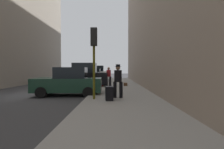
{
  "coord_description": "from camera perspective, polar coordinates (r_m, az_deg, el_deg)",
  "views": [
    {
      "loc": [
        5.52,
        -11.21,
        1.66
      ],
      "look_at": [
        5.33,
        3.98,
        1.21
      ],
      "focal_mm": 28.0,
      "sensor_mm": 36.0,
      "label": 1
    }
  ],
  "objects": [
    {
      "name": "pedestrian_with_fedora",
      "position": [
        9.26,
        1.96,
        -1.57
      ],
      "size": [
        0.51,
        0.43,
        1.78
      ],
      "color": "black",
      "rests_on": "sidewalk"
    },
    {
      "name": "parked_black_suv",
      "position": [
        16.33,
        -9.43,
        -0.55
      ],
      "size": [
        4.6,
        2.07,
        2.25
      ],
      "color": "black",
      "rests_on": "ground_plane"
    },
    {
      "name": "duffel_bag",
      "position": [
        16.11,
        4.42,
        -3.21
      ],
      "size": [
        0.32,
        0.44,
        0.28
      ],
      "color": "#472D19",
      "rests_on": "sidewalk"
    },
    {
      "name": "fire_hydrant",
      "position": [
        15.63,
        -3.22,
        -2.59
      ],
      "size": [
        0.42,
        0.22,
        0.7
      ],
      "color": "red",
      "rests_on": "sidewalk"
    },
    {
      "name": "traffic_light",
      "position": [
        8.96,
        -5.92,
        8.71
      ],
      "size": [
        0.32,
        0.32,
        3.6
      ],
      "color": "#514C0F",
      "rests_on": "sidewalk"
    },
    {
      "name": "sidewalk",
      "position": [
        11.33,
        3.14,
        -6.37
      ],
      "size": [
        4.0,
        40.0,
        0.15
      ],
      "primitive_type": "cube",
      "color": "gray",
      "rests_on": "ground_plane"
    },
    {
      "name": "ground_plane",
      "position": [
        12.6,
        -25.43,
        -6.05
      ],
      "size": [
        120.0,
        120.0,
        0.0
      ],
      "primitive_type": "plane",
      "color": "#38383A"
    },
    {
      "name": "parked_white_van",
      "position": [
        27.81,
        -5.22,
        0.38
      ],
      "size": [
        4.6,
        2.07,
        2.25
      ],
      "color": "silver",
      "rests_on": "ground_plane"
    },
    {
      "name": "rolling_suitcase",
      "position": [
        8.58,
        -0.97,
        -6.16
      ],
      "size": [
        0.42,
        0.6,
        1.04
      ],
      "color": "black",
      "rests_on": "sidewalk"
    },
    {
      "name": "parked_dark_green_sedan",
      "position": [
        11.4,
        -13.92,
        -2.45
      ],
      "size": [
        4.27,
        2.19,
        1.79
      ],
      "color": "#193828",
      "rests_on": "ground_plane"
    },
    {
      "name": "parked_gray_coupe",
      "position": [
        22.09,
        -6.76,
        -0.44
      ],
      "size": [
        4.24,
        2.13,
        1.79
      ],
      "color": "slate",
      "rests_on": "ground_plane"
    },
    {
      "name": "pedestrian_in_red_jacket",
      "position": [
        16.09,
        -1.11,
        -0.3
      ],
      "size": [
        0.53,
        0.47,
        1.71
      ],
      "color": "black",
      "rests_on": "sidewalk"
    }
  ]
}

